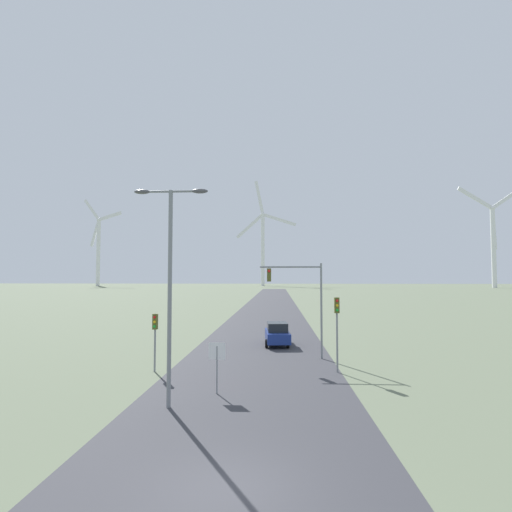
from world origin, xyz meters
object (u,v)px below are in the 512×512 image
object	(u,v)px
stop_sign_near	(217,358)
car_approaching	(277,334)
wind_turbine_center	(493,237)
traffic_light_mast_overhead	(301,291)
streetlamp	(170,268)
traffic_light_post_near_left	(155,329)
traffic_light_post_near_right	(337,318)
wind_turbine_far_left	(98,245)
wind_turbine_left	(263,241)

from	to	relation	value
stop_sign_near	car_approaching	xyz separation A→B (m)	(2.85, 13.48, -0.76)
wind_turbine_center	traffic_light_mast_overhead	bearing A→B (deg)	-121.04
streetlamp	stop_sign_near	xyz separation A→B (m)	(1.74, 2.06, -4.22)
traffic_light_post_near_left	traffic_light_mast_overhead	bearing A→B (deg)	25.66
traffic_light_post_near_right	wind_turbine_far_left	distance (m)	236.66
wind_turbine_left	traffic_light_mast_overhead	bearing A→B (deg)	-87.24
streetlamp	stop_sign_near	distance (m)	5.01
streetlamp	traffic_light_mast_overhead	xyz separation A→B (m)	(6.19, 10.41, -1.37)
traffic_light_post_near_left	car_approaching	size ratio (longest dim) A/B	0.79
stop_sign_near	car_approaching	size ratio (longest dim) A/B	0.57
car_approaching	wind_turbine_far_left	distance (m)	227.38
stop_sign_near	traffic_light_mast_overhead	bearing A→B (deg)	61.94
traffic_light_post_near_left	wind_turbine_center	xyz separation A→B (m)	(113.29, 177.94, 22.51)
traffic_light_mast_overhead	wind_turbine_far_left	bearing A→B (deg)	117.86
traffic_light_mast_overhead	car_approaching	xyz separation A→B (m)	(-1.59, 5.13, -3.62)
stop_sign_near	wind_turbine_center	bearing A→B (deg)	59.09
streetlamp	wind_turbine_far_left	distance (m)	238.69
wind_turbine_left	wind_turbine_center	world-z (taller)	wind_turbine_left
wind_turbine_far_left	traffic_light_mast_overhead	bearing A→B (deg)	-62.14
traffic_light_post_near_right	traffic_light_mast_overhead	world-z (taller)	traffic_light_mast_overhead
traffic_light_post_near_left	car_approaching	xyz separation A→B (m)	(7.13, 9.33, -1.54)
streetlamp	wind_turbine_left	size ratio (longest dim) A/B	0.15
traffic_light_post_near_left	car_approaching	world-z (taller)	traffic_light_post_near_left
traffic_light_mast_overhead	traffic_light_post_near_left	bearing A→B (deg)	-154.34
traffic_light_post_near_right	wind_turbine_center	xyz separation A→B (m)	(102.69, 177.58, 21.82)
traffic_light_mast_overhead	wind_turbine_far_left	world-z (taller)	wind_turbine_far_left
traffic_light_mast_overhead	wind_turbine_far_left	distance (m)	232.29
car_approaching	wind_turbine_center	world-z (taller)	wind_turbine_center
streetlamp	traffic_light_post_near_left	bearing A→B (deg)	112.22
stop_sign_near	traffic_light_post_near_right	world-z (taller)	traffic_light_post_near_right
stop_sign_near	wind_turbine_center	xyz separation A→B (m)	(109.01, 182.10, 23.29)
traffic_light_post_near_left	wind_turbine_left	world-z (taller)	wind_turbine_left
wind_turbine_center	streetlamp	bearing A→B (deg)	-121.02
stop_sign_near	traffic_light_post_near_left	world-z (taller)	traffic_light_post_near_left
streetlamp	traffic_light_post_near_right	world-z (taller)	streetlamp
streetlamp	car_approaching	distance (m)	16.96
streetlamp	traffic_light_post_near_right	size ratio (longest dim) A/B	2.16
traffic_light_mast_overhead	stop_sign_near	bearing A→B (deg)	-118.06
traffic_light_post_near_right	traffic_light_mast_overhead	size ratio (longest dim) A/B	0.67
wind_turbine_center	wind_turbine_far_left	bearing A→B (deg)	171.75
traffic_light_post_near_left	wind_turbine_far_left	world-z (taller)	wind_turbine_far_left
streetlamp	wind_turbine_center	size ratio (longest dim) A/B	0.18
traffic_light_post_near_right	traffic_light_mast_overhead	xyz separation A→B (m)	(-1.87, 3.83, 1.39)
streetlamp	traffic_light_post_near_right	bearing A→B (deg)	39.24
wind_turbine_far_left	wind_turbine_center	bearing A→B (deg)	-8.25
stop_sign_near	wind_turbine_left	xyz separation A→B (m)	(-5.76, 220.36, 25.43)
stop_sign_near	wind_turbine_far_left	bearing A→B (deg)	115.96
traffic_light_post_near_left	traffic_light_mast_overhead	xyz separation A→B (m)	(8.73, 4.19, 2.08)
streetlamp	wind_turbine_left	world-z (taller)	wind_turbine_left
streetlamp	traffic_light_mast_overhead	size ratio (longest dim) A/B	1.45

